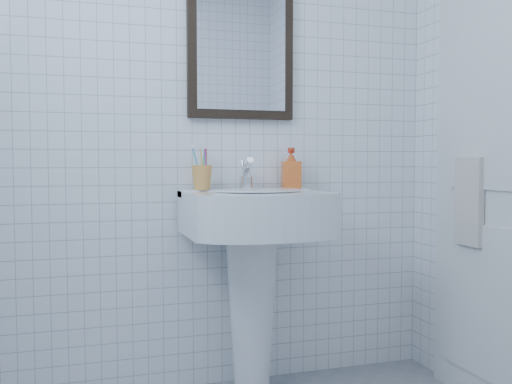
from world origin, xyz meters
name	(u,v)px	position (x,y,z in m)	size (l,w,h in m)	color
wall_back	(207,116)	(0.00, 1.20, 1.25)	(2.20, 0.02, 2.50)	white
washbasin	(254,258)	(0.16, 0.99, 0.62)	(0.60, 0.44, 0.92)	white
faucet	(246,177)	(0.16, 1.10, 0.97)	(0.06, 0.13, 0.14)	silver
toothbrush_cup	(202,178)	(-0.05, 1.10, 0.97)	(0.09, 0.09, 0.11)	gold
soap_dispenser	(291,168)	(0.38, 1.12, 1.01)	(0.08, 0.09, 0.19)	#D14514
wall_mirror	(241,51)	(0.16, 1.18, 1.55)	(0.50, 0.04, 0.62)	black
bathroom_door	(501,172)	(1.08, 0.55, 1.00)	(0.04, 0.80, 2.00)	silver
towel_ring	(474,160)	(1.06, 0.69, 1.05)	(0.18, 0.18, 0.01)	silver
hand_towel	(469,202)	(1.04, 0.69, 0.87)	(0.03, 0.16, 0.38)	beige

